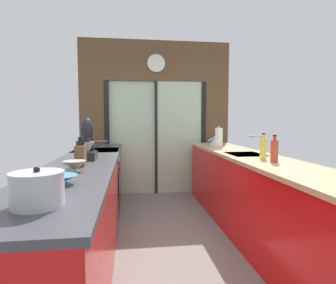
% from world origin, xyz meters
% --- Properties ---
extents(ground_plane, '(5.04, 7.60, 0.02)m').
position_xyz_m(ground_plane, '(0.00, 0.60, -0.01)').
color(ground_plane, slate).
extents(back_wall_unit, '(2.64, 0.12, 2.70)m').
position_xyz_m(back_wall_unit, '(0.00, 2.40, 1.53)').
color(back_wall_unit, brown).
rests_on(back_wall_unit, ground_plane).
extents(left_counter_run, '(0.62, 3.80, 0.92)m').
position_xyz_m(left_counter_run, '(-0.91, 0.13, 0.47)').
color(left_counter_run, red).
rests_on(left_counter_run, ground_plane).
extents(right_counter_run, '(0.62, 3.80, 0.92)m').
position_xyz_m(right_counter_run, '(0.91, 0.30, 0.46)').
color(right_counter_run, red).
rests_on(right_counter_run, ground_plane).
extents(sink_faucet, '(0.19, 0.02, 0.22)m').
position_xyz_m(sink_faucet, '(1.05, 0.55, 1.07)').
color(sink_faucet, '#B7BABC').
rests_on(sink_faucet, right_counter_run).
extents(oven_range, '(0.60, 0.60, 0.92)m').
position_xyz_m(oven_range, '(-0.91, 1.25, 0.46)').
color(oven_range, black).
rests_on(oven_range, ground_plane).
extents(mixing_bowl_near, '(0.21, 0.21, 0.06)m').
position_xyz_m(mixing_bowl_near, '(-0.89, -0.77, 0.95)').
color(mixing_bowl_near, teal).
rests_on(mixing_bowl_near, left_counter_run).
extents(mixing_bowl_mid, '(0.18, 0.18, 0.09)m').
position_xyz_m(mixing_bowl_mid, '(-0.89, -0.34, 0.97)').
color(mixing_bowl_mid, gray).
rests_on(mixing_bowl_mid, left_counter_run).
extents(mixing_bowl_far, '(0.20, 0.20, 0.08)m').
position_xyz_m(mixing_bowl_far, '(-0.89, 1.76, 0.96)').
color(mixing_bowl_far, gray).
rests_on(mixing_bowl_far, left_counter_run).
extents(knife_block, '(0.08, 0.14, 0.26)m').
position_xyz_m(knife_block, '(-0.89, -0.08, 1.01)').
color(knife_block, brown).
rests_on(knife_block, left_counter_run).
extents(stand_mixer, '(0.17, 0.27, 0.42)m').
position_xyz_m(stand_mixer, '(-0.89, 0.34, 1.08)').
color(stand_mixer, black).
rests_on(stand_mixer, left_counter_run).
extents(stock_pot, '(0.24, 0.24, 0.19)m').
position_xyz_m(stock_pot, '(-0.89, -1.22, 1.00)').
color(stock_pot, '#B7BABC').
rests_on(stock_pot, left_counter_run).
extents(kettle, '(0.23, 0.15, 0.18)m').
position_xyz_m(kettle, '(0.89, 1.78, 1.00)').
color(kettle, '#B7BABC').
rests_on(kettle, right_counter_run).
extents(soap_bottle_near, '(0.07, 0.07, 0.26)m').
position_xyz_m(soap_bottle_near, '(0.89, -0.11, 1.03)').
color(soap_bottle_near, '#B23D2D').
rests_on(soap_bottle_near, right_counter_run).
extents(soap_bottle_far, '(0.07, 0.07, 0.27)m').
position_xyz_m(soap_bottle_far, '(0.89, 0.12, 1.03)').
color(soap_bottle_far, '#D1CC4C').
rests_on(soap_bottle_far, right_counter_run).
extents(paper_towel_roll, '(0.13, 0.13, 0.31)m').
position_xyz_m(paper_towel_roll, '(0.89, 1.56, 1.06)').
color(paper_towel_roll, '#B7BABC').
rests_on(paper_towel_roll, right_counter_run).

